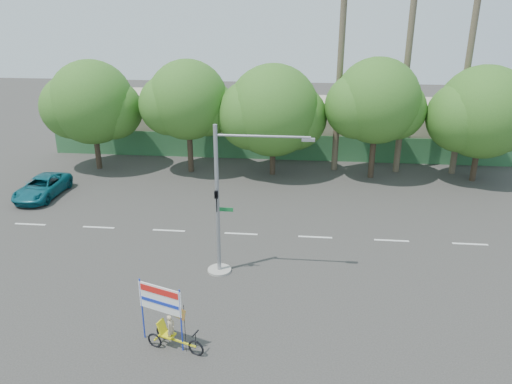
# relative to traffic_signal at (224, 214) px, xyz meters

# --- Properties ---
(ground) EXTENTS (120.00, 120.00, 0.00)m
(ground) POSITION_rel_traffic_signal_xyz_m (2.20, -3.98, -2.92)
(ground) COLOR #33302D
(ground) RESTS_ON ground
(fence) EXTENTS (38.00, 0.08, 2.00)m
(fence) POSITION_rel_traffic_signal_xyz_m (2.20, 17.52, -1.92)
(fence) COLOR #336B3D
(fence) RESTS_ON ground
(building_left) EXTENTS (12.00, 8.00, 4.00)m
(building_left) POSITION_rel_traffic_signal_xyz_m (-7.80, 22.02, -0.92)
(building_left) COLOR #B8A892
(building_left) RESTS_ON ground
(building_right) EXTENTS (14.00, 8.00, 3.60)m
(building_right) POSITION_rel_traffic_signal_xyz_m (10.20, 22.02, -1.12)
(building_right) COLOR #B8A892
(building_right) RESTS_ON ground
(tree_far_left) EXTENTS (7.14, 6.00, 7.96)m
(tree_far_left) POSITION_rel_traffic_signal_xyz_m (-11.85, 14.02, 1.84)
(tree_far_left) COLOR #473828
(tree_far_left) RESTS_ON ground
(tree_left) EXTENTS (6.66, 5.60, 8.07)m
(tree_left) POSITION_rel_traffic_signal_xyz_m (-4.85, 14.02, 2.14)
(tree_left) COLOR #473828
(tree_left) RESTS_ON ground
(tree_center) EXTENTS (7.62, 6.40, 7.85)m
(tree_center) POSITION_rel_traffic_signal_xyz_m (1.14, 14.02, 1.55)
(tree_center) COLOR #473828
(tree_center) RESTS_ON ground
(tree_right) EXTENTS (6.90, 5.80, 8.36)m
(tree_right) POSITION_rel_traffic_signal_xyz_m (8.15, 14.02, 2.32)
(tree_right) COLOR #473828
(tree_right) RESTS_ON ground
(tree_far_right) EXTENTS (7.38, 6.20, 7.94)m
(tree_far_right) POSITION_rel_traffic_signal_xyz_m (15.15, 14.02, 1.73)
(tree_far_right) COLOR #473828
(tree_far_right) RESTS_ON ground
(palm_tall) EXTENTS (3.73, 3.79, 17.45)m
(palm_tall) POSITION_rel_traffic_signal_xyz_m (10.20, 15.52, 7.55)
(palm_tall) COLOR #70604C
(palm_tall) RESTS_ON ground
(palm_mid) EXTENTS (3.73, 3.79, 15.45)m
(palm_mid) POSITION_rel_traffic_signal_xyz_m (14.20, 15.52, 6.48)
(palm_mid) COLOR #70604C
(palm_mid) RESTS_ON ground
(palm_short) EXTENTS (3.73, 3.79, 14.45)m
(palm_short) POSITION_rel_traffic_signal_xyz_m (5.70, 15.52, 5.94)
(palm_short) COLOR #70604C
(palm_short) RESTS_ON ground
(traffic_signal) EXTENTS (4.72, 1.10, 7.00)m
(traffic_signal) POSITION_rel_traffic_signal_xyz_m (0.00, 0.00, 0.00)
(traffic_signal) COLOR gray
(traffic_signal) RESTS_ON ground
(trike_billboard) EXTENTS (2.50, 1.13, 2.58)m
(trike_billboard) POSITION_rel_traffic_signal_xyz_m (-1.24, -5.48, -1.88)
(trike_billboard) COLOR black
(trike_billboard) RESTS_ON ground
(pickup_truck) EXTENTS (2.23, 4.69, 1.29)m
(pickup_truck) POSITION_rel_traffic_signal_xyz_m (-13.15, 8.13, -2.27)
(pickup_truck) COLOR #0E5A68
(pickup_truck) RESTS_ON ground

